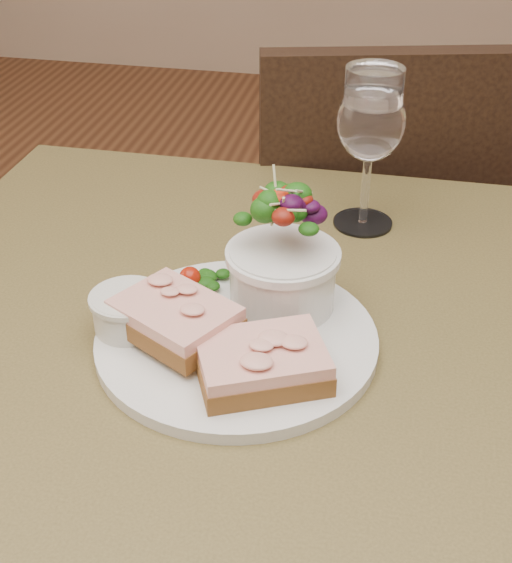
% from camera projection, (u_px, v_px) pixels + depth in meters
% --- Properties ---
extents(cafe_table, '(0.80, 0.80, 0.75)m').
position_uv_depth(cafe_table, '(252.00, 426.00, 0.79)').
color(cafe_table, '#473E1E').
rests_on(cafe_table, ground).
extents(chair_far, '(0.51, 0.51, 0.90)m').
position_uv_depth(chair_far, '(366.00, 343.00, 1.48)').
color(chair_far, black).
rests_on(chair_far, ground).
extents(dinner_plate, '(0.26, 0.26, 0.01)m').
position_uv_depth(dinner_plate, '(237.00, 340.00, 0.73)').
color(dinner_plate, silver).
rests_on(dinner_plate, cafe_table).
extents(sandwich_front, '(0.13, 0.12, 0.03)m').
position_uv_depth(sandwich_front, '(262.00, 363.00, 0.67)').
color(sandwich_front, '#503215').
rests_on(sandwich_front, dinner_plate).
extents(sandwich_back, '(0.13, 0.12, 0.03)m').
position_uv_depth(sandwich_back, '(175.00, 318.00, 0.71)').
color(sandwich_back, '#503215').
rests_on(sandwich_back, dinner_plate).
extents(ramekin, '(0.07, 0.07, 0.04)m').
position_uv_depth(ramekin, '(128.00, 310.00, 0.73)').
color(ramekin, beige).
rests_on(ramekin, dinner_plate).
extents(salad_bowl, '(0.10, 0.10, 0.13)m').
position_uv_depth(salad_bowl, '(283.00, 252.00, 0.74)').
color(salad_bowl, silver).
rests_on(salad_bowl, dinner_plate).
extents(garnish, '(0.05, 0.04, 0.02)m').
position_uv_depth(garnish, '(201.00, 278.00, 0.80)').
color(garnish, black).
rests_on(garnish, dinner_plate).
extents(wine_glass, '(0.08, 0.08, 0.18)m').
position_uv_depth(wine_glass, '(371.00, 126.00, 0.86)').
color(wine_glass, white).
rests_on(wine_glass, cafe_table).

